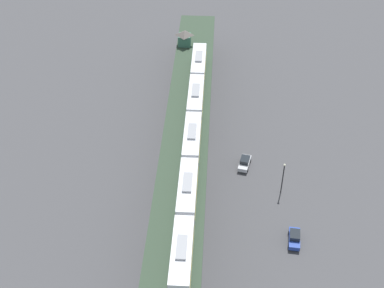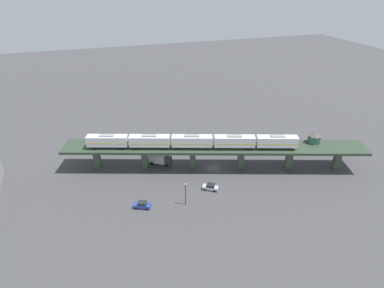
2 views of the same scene
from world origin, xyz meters
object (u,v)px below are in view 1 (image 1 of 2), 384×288
Objects in this scene: street_car_blue at (294,238)px; delivery_truck at (167,217)px; subway_train at (192,139)px; street_car_silver at (245,162)px; signal_hut at (185,38)px; street_lamp at (283,176)px.

delivery_truck reaches higher than street_car_blue.
street_car_blue is 0.65× the size of delivery_truck.
street_car_silver is (-10.95, -1.97, -9.52)m from subway_train.
signal_hut is at bearing -102.66° from subway_train.
signal_hut is 0.86× the size of street_car_blue.
street_lamp is at bearing -174.47° from delivery_truck.
subway_train is 14.75× the size of signal_hut.
subway_train is at bearing 10.19° from street_car_silver.
street_car_blue is at bearing 78.35° from street_lamp.
subway_train is 14.64m from street_car_silver.
subway_train is at bearing -127.90° from delivery_truck.
subway_train is at bearing -23.89° from street_lamp.
signal_hut reaches higher than street_car_blue.
delivery_truck is 21.84m from street_lamp.
delivery_truck is (6.75, 8.68, -8.70)m from subway_train.
delivery_truck is at bearing 71.74° from signal_hut.
subway_train is at bearing -54.78° from street_car_blue.
street_lamp is at bearing 98.58° from signal_hut.
subway_train reaches higher than street_car_silver.
delivery_truck is at bearing -25.25° from street_car_blue.
delivery_truck is (15.05, 45.60, -7.96)m from signal_hut.
signal_hut is at bearing -108.26° from delivery_truck.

